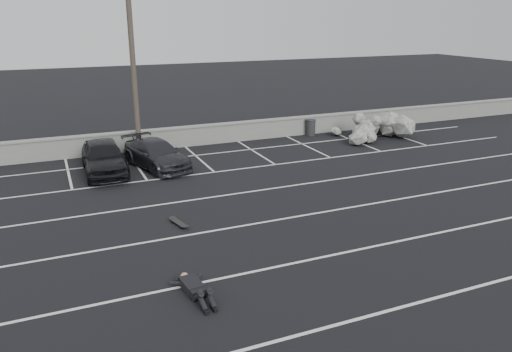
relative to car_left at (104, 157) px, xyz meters
name	(u,v)px	position (x,y,z in m)	size (l,w,h in m)	color
ground	(283,265)	(3.50, -10.78, -0.75)	(120.00, 120.00, 0.00)	black
seawall	(165,138)	(3.50, 3.22, -0.20)	(50.00, 0.45, 1.06)	gray
stall_lines	(227,211)	(3.41, -6.38, -0.74)	(36.00, 20.05, 0.01)	silver
car_left	(104,157)	(0.00, 0.00, 0.00)	(1.76, 4.37, 1.49)	black
car_right	(156,154)	(2.32, -0.01, -0.12)	(1.74, 4.28, 1.24)	#25252B
utility_pole	(132,55)	(1.98, 2.42, 4.14)	(1.29, 0.26, 9.64)	#4C4238
trash_bin	(311,127)	(11.91, 2.82, -0.28)	(0.61, 0.61, 0.92)	#2A2A2C
riprap_pile	(381,129)	(15.25, 0.65, -0.23)	(4.59, 3.39, 1.39)	#AAA79F
person	(191,281)	(0.78, -11.02, -0.51)	(1.17, 2.46, 0.48)	black
skateboard	(179,223)	(1.53, -6.90, -0.66)	(0.42, 0.88, 0.10)	black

